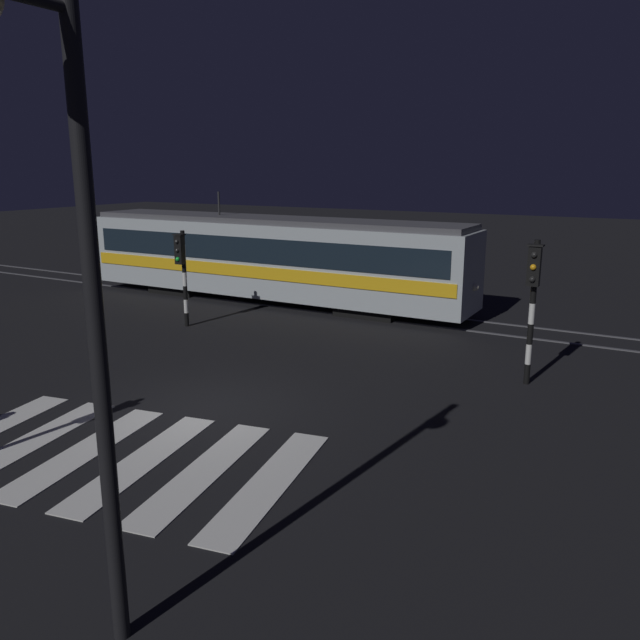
{
  "coord_description": "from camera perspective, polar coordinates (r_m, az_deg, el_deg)",
  "views": [
    {
      "loc": [
        8.49,
        -10.2,
        5.14
      ],
      "look_at": [
        0.97,
        3.24,
        1.4
      ],
      "focal_mm": 35.78,
      "sensor_mm": 36.0,
      "label": 1
    }
  ],
  "objects": [
    {
      "name": "ground_plane",
      "position": [
        14.23,
        -9.92,
        -7.74
      ],
      "size": [
        120.0,
        120.0,
        0.0
      ],
      "primitive_type": "plane",
      "color": "black"
    },
    {
      "name": "rail_near",
      "position": [
        21.86,
        5.52,
        0.03
      ],
      "size": [
        80.0,
        0.12,
        0.03
      ],
      "primitive_type": "cube",
      "color": "#59595E",
      "rests_on": "ground"
    },
    {
      "name": "rail_far",
      "position": [
        23.15,
        6.95,
        0.76
      ],
      "size": [
        80.0,
        0.12,
        0.03
      ],
      "primitive_type": "cube",
      "color": "#59595E",
      "rests_on": "ground"
    },
    {
      "name": "crosswalk_zebra",
      "position": [
        12.43,
        -17.95,
        -11.44
      ],
      "size": [
        7.47,
        5.16,
        0.02
      ],
      "color": "silver",
      "rests_on": "ground"
    },
    {
      "name": "traffic_light_corner_far_left",
      "position": [
        20.95,
        -12.24,
        4.9
      ],
      "size": [
        0.36,
        0.42,
        3.13
      ],
      "color": "black",
      "rests_on": "ground"
    },
    {
      "name": "traffic_light_corner_far_right",
      "position": [
        15.63,
        18.5,
        2.47
      ],
      "size": [
        0.36,
        0.42,
        3.49
      ],
      "color": "black",
      "rests_on": "ground"
    },
    {
      "name": "street_lamp_near_kerb",
      "position": [
        6.4,
        -21.62,
        4.72
      ],
      "size": [
        0.44,
        1.21,
        6.63
      ],
      "color": "black",
      "rests_on": "ground"
    },
    {
      "name": "tram",
      "position": [
        24.52,
        -4.48,
        5.65
      ],
      "size": [
        15.98,
        2.58,
        4.15
      ],
      "color": "#B2BCC1",
      "rests_on": "ground"
    }
  ]
}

